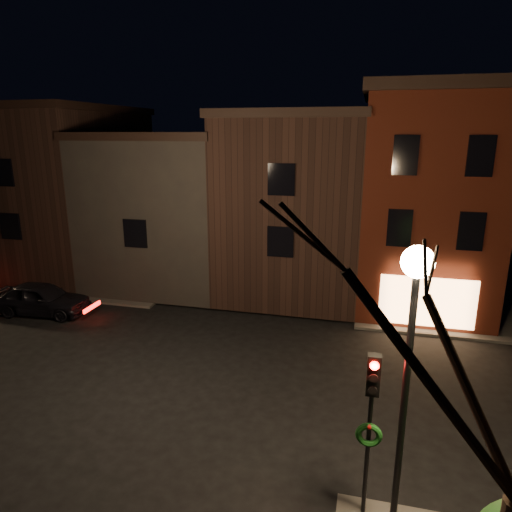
# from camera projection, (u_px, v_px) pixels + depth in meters

# --- Properties ---
(ground) EXTENTS (120.00, 120.00, 0.00)m
(ground) POSITION_uv_depth(u_px,v_px,m) (211.00, 371.00, 16.87)
(ground) COLOR black
(ground) RESTS_ON ground
(sidewalk_far_left) EXTENTS (30.00, 30.00, 0.12)m
(sidewalk_far_left) POSITION_uv_depth(u_px,v_px,m) (72.00, 231.00, 40.24)
(sidewalk_far_left) COLOR #2D2B28
(sidewalk_far_left) RESTS_ON ground
(corner_building) EXTENTS (6.50, 8.50, 10.50)m
(corner_building) POSITION_uv_depth(u_px,v_px,m) (426.00, 198.00, 22.45)
(corner_building) COLOR #511A0E
(corner_building) RESTS_ON ground
(row_building_a) EXTENTS (7.30, 10.30, 9.40)m
(row_building_a) POSITION_uv_depth(u_px,v_px,m) (298.00, 201.00, 25.07)
(row_building_a) COLOR black
(row_building_a) RESTS_ON ground
(row_building_b) EXTENTS (7.80, 10.30, 8.40)m
(row_building_b) POSITION_uv_depth(u_px,v_px,m) (176.00, 205.00, 26.90)
(row_building_b) COLOR black
(row_building_b) RESTS_ON ground
(row_building_c) EXTENTS (7.30, 10.30, 9.90)m
(row_building_c) POSITION_uv_depth(u_px,v_px,m) (68.00, 189.00, 28.39)
(row_building_c) COLOR black
(row_building_c) RESTS_ON ground
(street_lamp_near) EXTENTS (0.60, 0.60, 6.48)m
(street_lamp_near) POSITION_uv_depth(u_px,v_px,m) (412.00, 320.00, 8.44)
(street_lamp_near) COLOR black
(street_lamp_near) RESTS_ON sidewalk_near_right
(traffic_signal) EXTENTS (0.58, 0.38, 4.05)m
(traffic_signal) POSITION_uv_depth(u_px,v_px,m) (371.00, 412.00, 9.67)
(traffic_signal) COLOR black
(traffic_signal) RESTS_ON sidewalk_near_right
(parked_car_a) EXTENTS (4.70, 2.16, 1.56)m
(parked_car_a) POSITION_uv_depth(u_px,v_px,m) (41.00, 298.00, 21.95)
(parked_car_a) COLOR black
(parked_car_a) RESTS_ON ground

